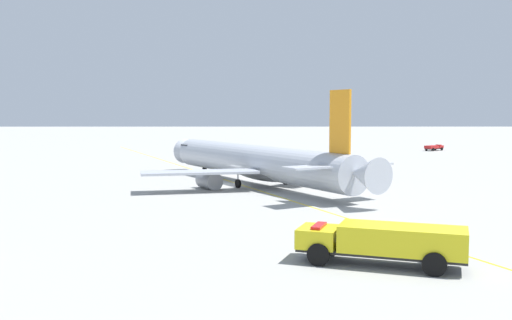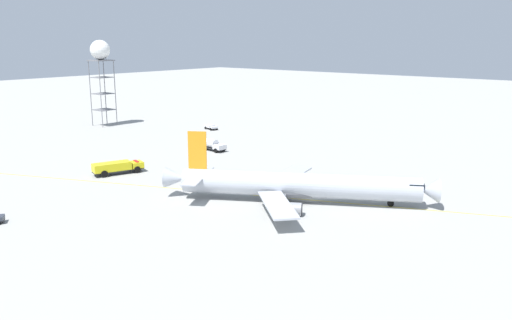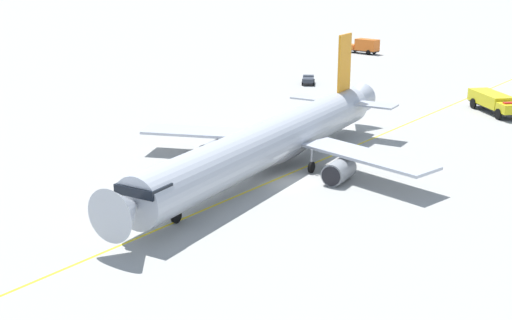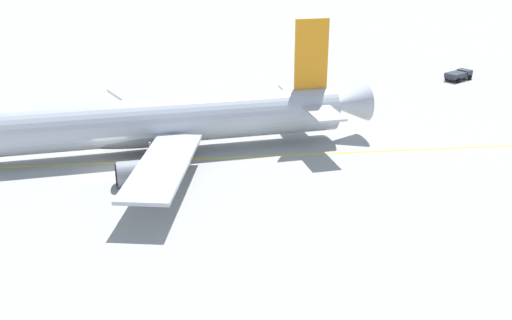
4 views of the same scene
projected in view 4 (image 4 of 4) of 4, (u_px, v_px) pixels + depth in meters
ground_plane at (110, 167)px, 50.64m from camera, size 600.00×600.00×0.00m
airliner_main at (130, 125)px, 52.35m from camera, size 28.46×41.44×11.66m
baggage_truck_truck at (459, 75)px, 78.96m from camera, size 4.33×3.76×1.22m
taxiway_centreline at (137, 162)px, 51.83m from camera, size 69.81×165.16×0.01m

